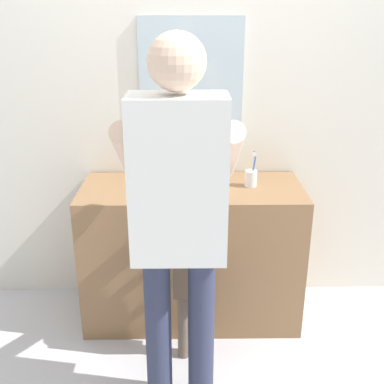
# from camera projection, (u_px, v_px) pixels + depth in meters

# --- Properties ---
(ground_plane) EXTENTS (14.00, 14.00, 0.00)m
(ground_plane) POSITION_uv_depth(u_px,v_px,m) (192.00, 342.00, 2.79)
(ground_plane) COLOR silver
(back_wall) EXTENTS (4.40, 0.10, 2.70)m
(back_wall) POSITION_uv_depth(u_px,v_px,m) (191.00, 94.00, 2.88)
(back_wall) COLOR silver
(back_wall) RESTS_ON ground
(vanity_cabinet) EXTENTS (1.29, 0.54, 0.86)m
(vanity_cabinet) POSITION_uv_depth(u_px,v_px,m) (192.00, 253.00, 2.91)
(vanity_cabinet) COLOR olive
(vanity_cabinet) RESTS_ON ground
(sink_basin) EXTENTS (0.35, 0.35, 0.11)m
(sink_basin) POSITION_uv_depth(u_px,v_px,m) (192.00, 179.00, 2.72)
(sink_basin) COLOR white
(sink_basin) RESTS_ON vanity_cabinet
(faucet) EXTENTS (0.18, 0.14, 0.18)m
(faucet) POSITION_uv_depth(u_px,v_px,m) (191.00, 164.00, 2.91)
(faucet) COLOR #B7BABF
(faucet) RESTS_ON vanity_cabinet
(toothbrush_cup) EXTENTS (0.07, 0.07, 0.21)m
(toothbrush_cup) POSITION_uv_depth(u_px,v_px,m) (251.00, 177.00, 2.76)
(toothbrush_cup) COLOR silver
(toothbrush_cup) RESTS_ON vanity_cabinet
(child_toddler) EXTENTS (0.28, 0.28, 0.89)m
(child_toddler) POSITION_uv_depth(u_px,v_px,m) (193.00, 272.00, 2.50)
(child_toddler) COLOR #6B5B4C
(child_toddler) RESTS_ON ground
(adult_parent) EXTENTS (0.55, 0.57, 1.76)m
(adult_parent) POSITION_uv_depth(u_px,v_px,m) (178.00, 203.00, 2.03)
(adult_parent) COLOR #2D334C
(adult_parent) RESTS_ON ground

